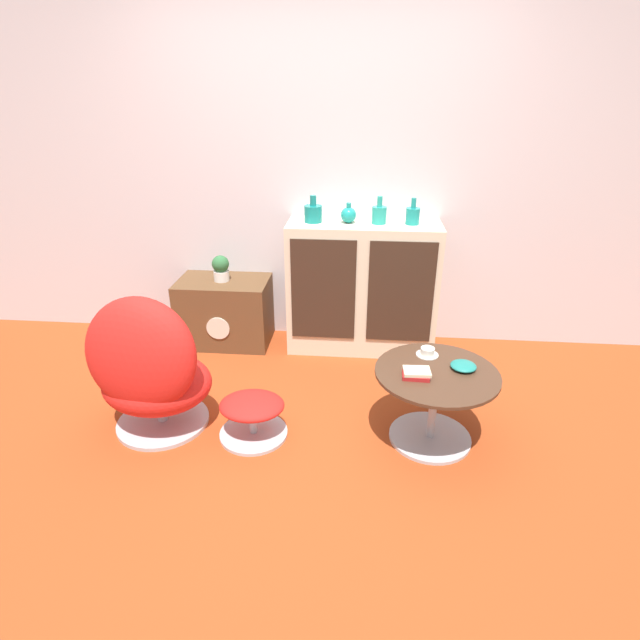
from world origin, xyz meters
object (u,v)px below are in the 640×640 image
(coffee_table, at_px, (434,397))
(vase_inner_left, at_px, (348,215))
(teacup, at_px, (427,352))
(ottoman, at_px, (252,412))
(potted_plant, at_px, (221,268))
(vase_leftmost, at_px, (313,213))
(bowl, at_px, (463,366))
(tv_console, at_px, (225,311))
(book_stack, at_px, (416,373))
(sideboard, at_px, (362,288))
(egg_chair, at_px, (150,371))
(vase_rightmost, at_px, (413,215))
(vase_inner_right, at_px, (379,214))

(coffee_table, distance_m, vase_inner_left, 1.44)
(teacup, bearing_deg, ottoman, -166.35)
(coffee_table, height_order, potted_plant, potted_plant)
(vase_leftmost, relative_size, bowl, 1.33)
(teacup, bearing_deg, coffee_table, -79.20)
(tv_console, xyz_separation_m, vase_leftmost, (0.69, 0.02, 0.78))
(vase_leftmost, bearing_deg, potted_plant, -178.77)
(potted_plant, xyz_separation_m, book_stack, (1.36, -1.16, -0.15))
(tv_console, bearing_deg, vase_inner_left, 0.94)
(book_stack, bearing_deg, teacup, 71.18)
(sideboard, height_order, vase_leftmost, vase_leftmost)
(egg_chair, distance_m, vase_rightmost, 2.00)
(teacup, xyz_separation_m, book_stack, (-0.08, -0.24, 0.00))
(egg_chair, xyz_separation_m, vase_inner_right, (1.26, 1.16, 0.64))
(vase_leftmost, relative_size, vase_inner_right, 0.99)
(vase_inner_left, bearing_deg, bowl, -57.54)
(vase_inner_right, distance_m, bowl, 1.29)
(tv_console, distance_m, coffee_table, 1.83)
(potted_plant, relative_size, bowl, 1.39)
(vase_leftmost, distance_m, vase_inner_right, 0.46)
(vase_leftmost, relative_size, book_stack, 1.25)
(sideboard, distance_m, bowl, 1.20)
(bowl, bearing_deg, vase_rightmost, 102.38)
(teacup, height_order, bowl, teacup)
(vase_inner_right, xyz_separation_m, vase_rightmost, (0.23, 0.00, -0.00))
(sideboard, relative_size, ottoman, 2.76)
(potted_plant, distance_m, book_stack, 1.79)
(ottoman, xyz_separation_m, vase_inner_left, (0.48, 1.16, 0.87))
(teacup, bearing_deg, vase_leftmost, 128.83)
(egg_chair, distance_m, teacup, 1.57)
(teacup, height_order, book_stack, teacup)
(ottoman, relative_size, bowl, 2.81)
(egg_chair, xyz_separation_m, teacup, (1.55, 0.23, 0.07))
(vase_inner_right, bearing_deg, bowl, -66.44)
(vase_inner_right, bearing_deg, vase_inner_left, -180.00)
(egg_chair, xyz_separation_m, vase_rightmost, (1.49, 1.16, 0.63))
(egg_chair, distance_m, bowl, 1.73)
(potted_plant, relative_size, book_stack, 1.30)
(vase_leftmost, bearing_deg, bowl, -49.01)
(egg_chair, bearing_deg, vase_inner_left, 47.91)
(vase_leftmost, xyz_separation_m, vase_inner_right, (0.46, 0.00, 0.00))
(sideboard, distance_m, egg_chair, 1.64)
(bowl, bearing_deg, vase_leftmost, 130.99)
(vase_inner_left, distance_m, vase_rightmost, 0.44)
(vase_inner_left, xyz_separation_m, book_stack, (0.42, -1.17, -0.56))
(teacup, bearing_deg, tv_console, 147.56)
(sideboard, distance_m, ottoman, 1.34)
(ottoman, height_order, bowl, bowl)
(ottoman, bearing_deg, vase_inner_left, 67.59)
(coffee_table, xyz_separation_m, potted_plant, (-1.47, 1.09, 0.33))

